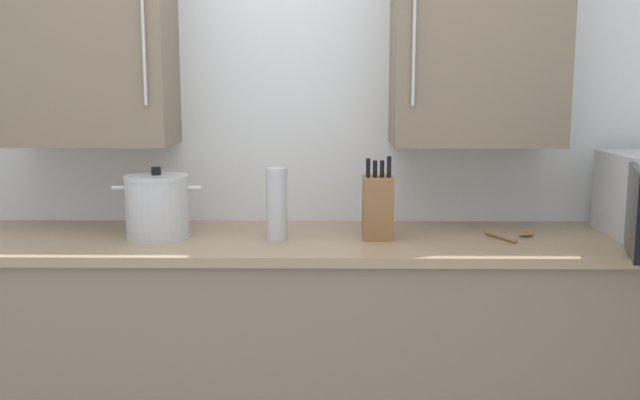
# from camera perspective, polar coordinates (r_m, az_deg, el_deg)

# --- Properties ---
(back_wall_tiled) EXTENTS (4.33, 0.44, 2.68)m
(back_wall_tiled) POSITION_cam_1_polar(r_m,az_deg,el_deg) (2.98, -2.82, 7.57)
(back_wall_tiled) COLOR silver
(back_wall_tiled) RESTS_ON ground_plane
(counter_unit) EXTENTS (3.91, 0.67, 0.92)m
(counter_unit) POSITION_cam_1_polar(r_m,az_deg,el_deg) (2.85, -3.08, -12.10)
(counter_unit) COLOR #756651
(counter_unit) RESTS_ON ground_plane
(stock_pot) EXTENTS (0.33, 0.24, 0.27)m
(stock_pot) POSITION_cam_1_polar(r_m,az_deg,el_deg) (2.75, -12.81, -0.49)
(stock_pot) COLOR #B7BABF
(stock_pot) RESTS_ON counter_unit
(wooden_spoon) EXTENTS (0.19, 0.17, 0.02)m
(wooden_spoon) POSITION_cam_1_polar(r_m,az_deg,el_deg) (2.80, 15.25, -2.71)
(wooden_spoon) COLOR brown
(wooden_spoon) RESTS_ON counter_unit
(thermos_flask) EXTENTS (0.08, 0.08, 0.27)m
(thermos_flask) POSITION_cam_1_polar(r_m,az_deg,el_deg) (2.65, -3.47, -0.29)
(thermos_flask) COLOR #B7BABF
(thermos_flask) RESTS_ON counter_unit
(knife_block) EXTENTS (0.11, 0.15, 0.31)m
(knife_block) POSITION_cam_1_polar(r_m,az_deg,el_deg) (2.69, 4.61, -0.53)
(knife_block) COLOR brown
(knife_block) RESTS_ON counter_unit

